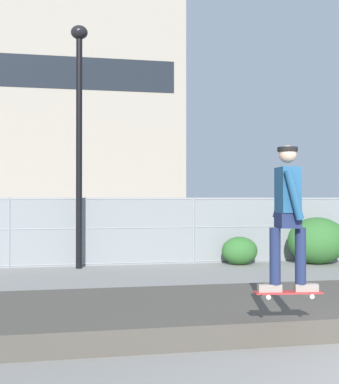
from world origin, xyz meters
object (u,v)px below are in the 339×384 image
Objects in this scene: skateboard at (288,293)px; shrub_center at (317,241)px; skater at (288,208)px; parked_car_near at (42,230)px; shrub_left at (240,251)px; parked_car_mid at (251,228)px; street_lamp at (79,116)px.

shrub_center reaches higher than skateboard.
skateboard is 0.47× the size of skater.
parked_car_near reaches higher than skateboard.
skateboard is at bearing -104.90° from shrub_left.
parked_car_near is at bearing 106.51° from skater.
skater reaches higher than parked_car_near.
shrub_center is at bearing 60.84° from skater.
shrub_center is at bearing -77.28° from parked_car_mid.
skater is 1.03× the size of shrub_center.
parked_car_mid is (6.88, -0.18, 0.00)m from parked_car_near.
street_lamp is 6.38× the size of shrub_left.
shrub_center is at bearing -6.74° from shrub_left.
skateboard is 0.49× the size of shrub_center.
skater is at bearing -107.97° from parked_car_mid.
parked_car_near is 6.89m from parked_car_mid.
skater is at bearing -74.46° from street_lamp.
parked_car_mid is at bearing 102.72° from shrub_center.
parked_car_mid is 3.37m from shrub_center.
street_lamp is 3.79× the size of shrub_center.
skater reaches higher than parked_car_mid.
street_lamp is 5.67m from shrub_left.
skater is 0.39× the size of parked_car_mid.
parked_car_mid is 4.51× the size of shrub_left.
street_lamp reaches higher than parked_car_near.
shrub_center is (0.74, -3.28, -0.19)m from parked_car_mid.
skateboard is 11.66m from parked_car_near.
street_lamp reaches higher than shrub_left.
shrub_left is at bearing -115.57° from parked_car_mid.
parked_car_near is (-3.32, 11.18, -0.89)m from skater.
parked_car_mid is at bearing 64.43° from shrub_left.
parked_car_mid is at bearing 26.73° from street_lamp.
skateboard is 0.82× the size of shrub_left.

